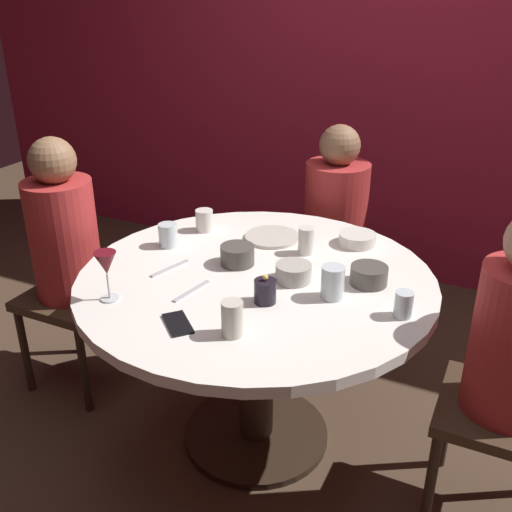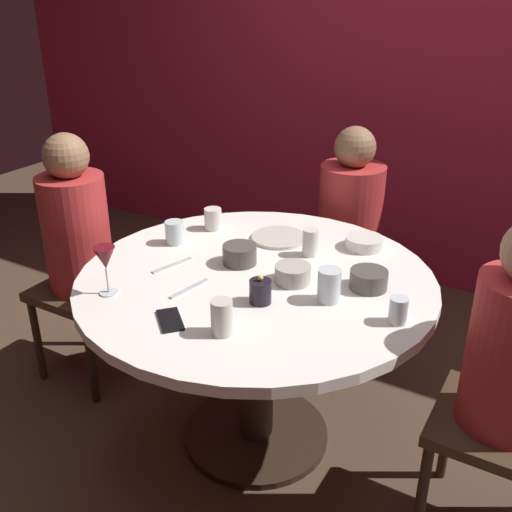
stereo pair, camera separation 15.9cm
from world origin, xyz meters
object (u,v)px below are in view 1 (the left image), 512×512
(bowl_serving_large, at_px, (369,275))
(cup_beside_wine, at_px, (204,220))
(seated_diner_back, at_px, (336,209))
(cup_by_right_diner, at_px, (168,235))
(candle_holder, at_px, (265,291))
(cup_by_left_diner, at_px, (404,304))
(wine_glass, at_px, (106,265))
(dinner_plate, at_px, (272,237))
(bowl_salad_center, at_px, (294,272))
(cell_phone, at_px, (178,324))
(seated_diner_left, at_px, (64,241))
(cup_center_front, at_px, (306,241))
(bowl_sauce_side, at_px, (357,239))
(cup_near_candle, at_px, (232,319))
(bowl_small_white, at_px, (237,255))
(cup_far_edge, at_px, (333,282))
(dining_table, at_px, (256,313))

(bowl_serving_large, bearing_deg, cup_beside_wine, 167.18)
(seated_diner_back, height_order, cup_by_right_diner, seated_diner_back)
(candle_holder, bearing_deg, cup_by_left_diner, 13.62)
(cup_beside_wine, bearing_deg, wine_glass, -88.96)
(dinner_plate, relative_size, bowl_salad_center, 1.78)
(bowl_serving_large, relative_size, cup_by_left_diner, 1.52)
(cup_beside_wine, bearing_deg, bowl_serving_large, -12.82)
(cell_phone, xyz_separation_m, cup_by_right_diner, (-0.36, 0.50, 0.04))
(seated_diner_left, xyz_separation_m, cup_by_left_diner, (1.46, -0.06, 0.08))
(dinner_plate, distance_m, cup_center_front, 0.20)
(bowl_salad_center, distance_m, cup_by_right_diner, 0.58)
(wine_glass, height_order, cup_by_left_diner, wine_glass)
(cell_phone, bearing_deg, bowl_sauce_side, 21.19)
(cup_by_left_diner, bearing_deg, cell_phone, -150.45)
(seated_diner_back, bearing_deg, cup_near_candle, 4.55)
(bowl_salad_center, xyz_separation_m, cup_center_front, (-0.04, 0.24, 0.02))
(seated_diner_left, relative_size, wine_glass, 6.69)
(candle_holder, relative_size, bowl_small_white, 0.79)
(bowl_sauce_side, relative_size, cup_near_candle, 1.33)
(cup_center_front, distance_m, cup_beside_wine, 0.48)
(candle_holder, xyz_separation_m, wine_glass, (-0.48, -0.21, 0.09))
(dinner_plate, height_order, cup_far_edge, cup_far_edge)
(cup_near_candle, relative_size, cup_center_front, 1.05)
(seated_diner_left, xyz_separation_m, cup_center_front, (1.01, 0.26, 0.09))
(seated_diner_left, bearing_deg, bowl_serving_large, 5.11)
(cup_far_edge, bearing_deg, dinner_plate, 136.16)
(dining_table, xyz_separation_m, wine_glass, (-0.37, -0.37, 0.29))
(bowl_serving_large, distance_m, bowl_sauce_side, 0.35)
(cup_center_front, bearing_deg, candle_holder, -87.71)
(cup_by_right_diner, bearing_deg, candle_holder, -24.50)
(bowl_sauce_side, bearing_deg, dining_table, -120.22)
(dining_table, bearing_deg, seated_diner_left, 180.00)
(cup_near_candle, bearing_deg, cup_center_front, 90.97)
(bowl_sauce_side, height_order, cup_near_candle, cup_near_candle)
(candle_holder, relative_size, bowl_salad_center, 0.79)
(cup_near_candle, distance_m, cup_beside_wine, 0.84)
(cup_by_right_diner, xyz_separation_m, cup_center_front, (0.53, 0.17, 0.01))
(cell_phone, xyz_separation_m, bowl_sauce_side, (0.33, 0.85, 0.02))
(cup_near_candle, bearing_deg, cup_by_right_diner, 138.71)
(cell_phone, xyz_separation_m, cup_by_left_diner, (0.63, 0.36, 0.04))
(cell_phone, bearing_deg, cup_far_edge, -2.89)
(bowl_small_white, bearing_deg, cup_center_front, 45.46)
(bowl_salad_center, bearing_deg, dining_table, -170.17)
(cup_by_left_diner, distance_m, cup_by_right_diner, 1.00)
(dining_table, xyz_separation_m, cup_by_right_diner, (-0.44, 0.09, 0.21))
(cell_phone, distance_m, cup_far_edge, 0.54)
(candle_holder, relative_size, cup_far_edge, 0.89)
(cup_near_candle, bearing_deg, candle_holder, 88.49)
(seated_diner_left, distance_m, cup_near_candle, 1.09)
(bowl_sauce_side, bearing_deg, cup_beside_wine, -167.51)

